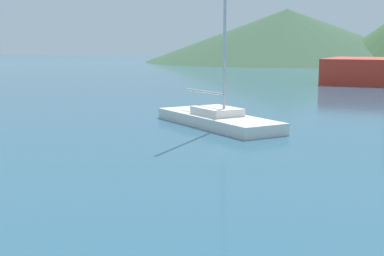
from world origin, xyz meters
name	(u,v)px	position (x,y,z in m)	size (l,w,h in m)	color
sailboat_middle	(217,117)	(-2.83, 21.87, 0.36)	(6.72, 5.65, 9.23)	white
hill_west	(287,35)	(-18.33, 97.72, 4.72)	(51.32, 51.32, 9.44)	#38563D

